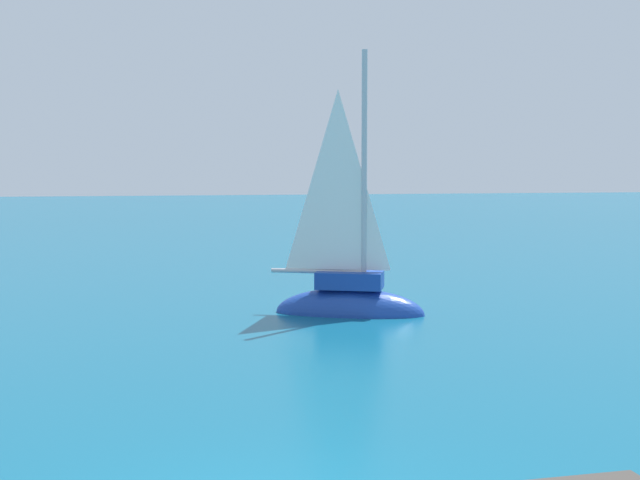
# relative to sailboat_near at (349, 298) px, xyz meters

# --- Properties ---
(sailboat_near) EXTENTS (3.69, 2.31, 6.64)m
(sailboat_near) POSITION_rel_sailboat_near_xyz_m (0.00, 0.00, 0.00)
(sailboat_near) COLOR #193D99
(sailboat_near) RESTS_ON ground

